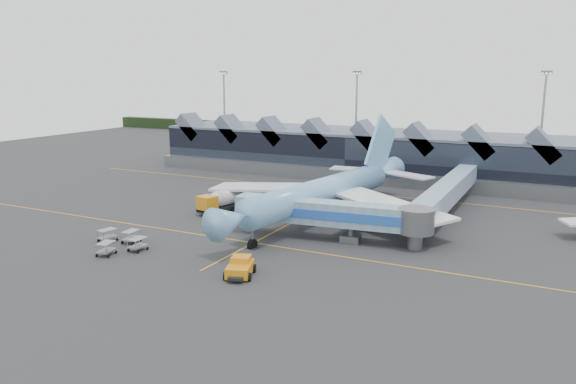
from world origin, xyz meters
The scene contains 10 objects.
ground centered at (0.00, 0.00, 0.00)m, with size 260.00×260.00×0.00m, color #2B2C2E.
taxi_stripes centered at (0.00, 10.00, 0.01)m, with size 120.00×60.00×0.01m.
tree_line_far centered at (0.00, 110.00, 2.00)m, with size 260.00×4.00×4.00m, color black.
terminal centered at (-5.07, 47.35, 4.88)m, with size 90.00×22.25×12.52m.
light_masts centered at (21.00, 62.80, 12.49)m, with size 132.40×42.56×22.45m.
main_airliner centered at (3.88, 7.36, 4.51)m, with size 40.98×47.64×15.34m.
jet_bridge centered at (10.06, -1.96, 3.54)m, with size 26.79×6.79×5.37m.
fuel_truck centered at (-12.70, 5.06, 1.99)m, with size 4.79×10.65×3.55m.
pushback_tug centered at (4.83, -19.21, 0.93)m, with size 4.03×5.12×2.06m.
baggage_carts centered at (-14.23, -17.31, 0.92)m, with size 8.19×7.88×1.64m.
Camera 1 is at (35.93, -69.26, 21.96)m, focal length 35.00 mm.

